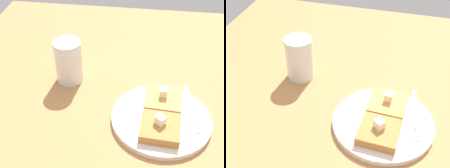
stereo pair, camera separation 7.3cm
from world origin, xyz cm
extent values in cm
cube|color=#B27846|center=(0.00, 0.00, 1.14)|extent=(125.05, 125.05, 2.28)
cylinder|color=silver|center=(5.82, 4.99, 2.95)|extent=(22.23, 22.23, 1.32)
torus|color=#55321E|center=(5.82, 4.99, 3.21)|extent=(22.23, 22.23, 0.80)
cube|color=#BE7B3F|center=(1.45, 5.24, 4.62)|extent=(8.77, 8.77, 2.02)
cube|color=#CC8F4A|center=(10.19, 4.74, 4.62)|extent=(8.77, 8.77, 2.02)
cube|color=#F9EEC8|center=(1.82, 5.38, 6.60)|extent=(2.60, 2.62, 1.95)
cube|color=beige|center=(10.78, 4.77, 6.60)|extent=(2.09, 1.92, 1.95)
cube|color=silver|center=(12.82, -1.23, 3.79)|extent=(10.04, 1.89, 0.36)
cube|color=silver|center=(6.46, -1.87, 3.79)|extent=(3.01, 2.47, 0.36)
cube|color=silver|center=(3.55, -2.99, 3.79)|extent=(3.22, 0.64, 0.36)
cube|color=silver|center=(3.50, -2.44, 3.79)|extent=(3.22, 0.64, 0.36)
cube|color=silver|center=(3.44, -1.89, 3.79)|extent=(3.22, 0.64, 0.36)
cube|color=silver|center=(3.39, -1.35, 3.79)|extent=(3.22, 0.64, 0.36)
cylinder|color=#491F06|center=(17.99, 28.81, 6.28)|extent=(6.35, 6.35, 8.00)
cylinder|color=silver|center=(17.99, 28.81, 7.94)|extent=(6.90, 6.90, 11.31)
torus|color=silver|center=(17.99, 28.81, 13.14)|extent=(7.12, 7.12, 0.50)
camera|label=1|loc=(-44.47, 9.02, 52.91)|focal=50.00mm
camera|label=2|loc=(-43.00, 1.85, 52.91)|focal=50.00mm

